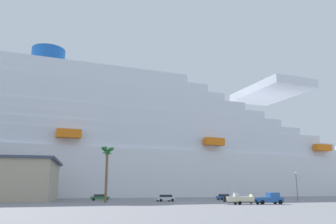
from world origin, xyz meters
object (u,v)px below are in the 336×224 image
at_px(palm_tree, 107,158).
at_px(parked_car_silver_sedan, 165,198).
at_px(small_boat_on_trailer, 242,199).
at_px(parked_car_blue_suv, 224,197).
at_px(parked_car_green_wagon, 100,197).
at_px(cruise_ship, 127,149).
at_px(street_lamp, 296,182).
at_px(pickup_truck, 269,199).

bearing_deg(palm_tree, parked_car_silver_sedan, 17.21).
distance_m(small_boat_on_trailer, palm_tree, 30.20).
distance_m(palm_tree, parked_car_blue_suv, 35.67).
height_order(parked_car_green_wagon, parked_car_silver_sedan, same).
relative_size(palm_tree, parked_car_blue_suv, 2.76).
xyz_separation_m(cruise_ship, parked_car_silver_sedan, (0.85, -57.84, -18.08)).
distance_m(cruise_ship, street_lamp, 73.05).
distance_m(cruise_ship, pickup_truck, 82.10).
bearing_deg(pickup_truck, parked_car_silver_sedan, 126.78).
distance_m(pickup_truck, street_lamp, 22.67).
xyz_separation_m(pickup_truck, small_boat_on_trailer, (-5.66, 0.25, -0.08)).
bearing_deg(cruise_ship, parked_car_silver_sedan, -89.16).
xyz_separation_m(parked_car_green_wagon, parked_car_silver_sedan, (14.48, -10.97, -0.00)).
relative_size(palm_tree, parked_car_green_wagon, 2.44).
relative_size(pickup_truck, parked_car_silver_sedan, 1.18).
distance_m(pickup_truck, small_boat_on_trailer, 5.66).
bearing_deg(pickup_truck, parked_car_blue_suv, 84.08).
bearing_deg(pickup_truck, street_lamp, 41.64).
xyz_separation_m(small_boat_on_trailer, parked_car_silver_sedan, (-9.76, 20.37, -0.13)).
distance_m(cruise_ship, parked_car_blue_suv, 57.44).
height_order(small_boat_on_trailer, parked_car_green_wagon, small_boat_on_trailer).
bearing_deg(parked_car_green_wagon, street_lamp, -19.74).
bearing_deg(parked_car_silver_sedan, palm_tree, -162.79).
relative_size(small_boat_on_trailer, parked_car_green_wagon, 1.52).
bearing_deg(parked_car_silver_sedan, cruise_ship, 90.84).
distance_m(cruise_ship, palm_tree, 64.48).
distance_m(cruise_ship, parked_car_silver_sedan, 60.60).
bearing_deg(palm_tree, street_lamp, -1.56).
xyz_separation_m(street_lamp, parked_car_blue_suv, (-13.88, 12.53, -3.82)).
bearing_deg(street_lamp, parked_car_blue_suv, 137.93).
height_order(pickup_truck, palm_tree, palm_tree).
bearing_deg(street_lamp, pickup_truck, -138.36).
xyz_separation_m(palm_tree, street_lamp, (46.60, -1.27, -4.84)).
bearing_deg(pickup_truck, palm_tree, 151.62).
xyz_separation_m(parked_car_blue_suv, parked_car_silver_sedan, (-18.26, -6.78, 0.00)).
relative_size(street_lamp, parked_car_blue_suv, 1.60).
distance_m(palm_tree, parked_car_silver_sedan, 17.44).
bearing_deg(parked_car_green_wagon, parked_car_blue_suv, -7.30).
xyz_separation_m(pickup_truck, parked_car_silver_sedan, (-15.42, 20.62, -0.21)).
bearing_deg(cruise_ship, small_boat_on_trailer, -82.27).
height_order(small_boat_on_trailer, street_lamp, street_lamp).
xyz_separation_m(street_lamp, parked_car_green_wagon, (-46.62, 16.73, -3.81)).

